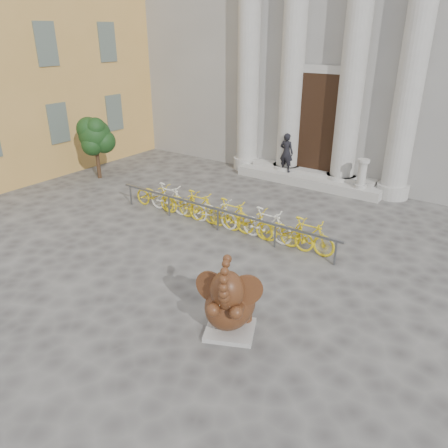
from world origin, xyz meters
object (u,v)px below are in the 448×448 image
Objects in this scene: elephant_statue at (230,304)px; pedestrian at (286,153)px; tree at (95,136)px; bike_rack at (222,213)px.

elephant_statue reaches higher than pedestrian.
elephant_statue is at bearing -27.41° from tree.
bike_rack is (-3.15, 4.18, -0.22)m from elephant_statue.
pedestrian is at bearing 96.61° from bike_rack.
elephant_statue is 0.78× the size of tree.
tree is 7.77m from pedestrian.
tree reaches higher than bike_rack.
bike_rack is 7.30m from tree.
elephant_statue is 10.29m from pedestrian.
elephant_statue is at bearing 110.84° from pedestrian.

